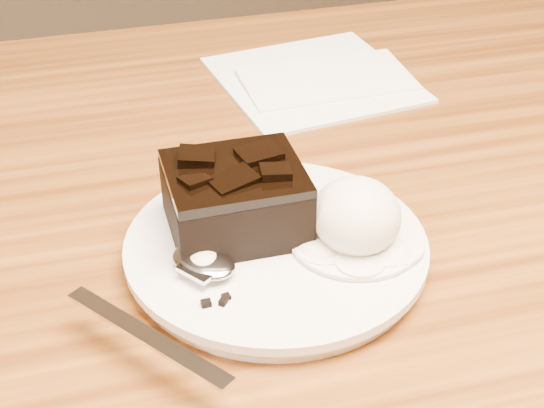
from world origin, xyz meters
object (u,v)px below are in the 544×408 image
object	(u,v)px
spoon	(204,264)
napkin	(314,78)
brownie	(236,203)
plate	(276,251)
ice_cream_scoop	(356,216)

from	to	relation	value
spoon	napkin	bearing A→B (deg)	22.86
napkin	brownie	bearing A→B (deg)	-119.29
plate	napkin	size ratio (longest dim) A/B	1.20
plate	spoon	bearing A→B (deg)	-162.18
spoon	napkin	xyz separation A→B (m)	(0.16, 0.27, -0.02)
plate	brownie	distance (m)	0.04
brownie	napkin	world-z (taller)	brownie
brownie	ice_cream_scoop	size ratio (longest dim) A/B	1.43
plate	napkin	bearing A→B (deg)	66.91
spoon	ice_cream_scoop	bearing A→B (deg)	-34.35
plate	ice_cream_scoop	bearing A→B (deg)	-14.30
plate	spoon	xyz separation A→B (m)	(-0.05, -0.02, 0.01)
plate	ice_cream_scoop	world-z (taller)	ice_cream_scoop
ice_cream_scoop	spoon	bearing A→B (deg)	-177.86
ice_cream_scoop	brownie	bearing A→B (deg)	154.40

